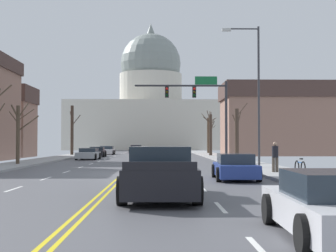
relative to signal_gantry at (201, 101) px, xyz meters
The scene contains 21 objects.
ground 16.85m from the signal_gantry, 109.85° to the right, with size 20.00×180.00×0.20m.
signal_gantry is the anchor object (origin of this frame).
street_lamp_right 11.08m from the signal_gantry, 77.09° to the right, with size 2.39×0.24×8.95m.
capitol_building 68.76m from the signal_gantry, 94.54° to the left, with size 35.42×22.69×28.40m.
sedan_near_00 7.71m from the signal_gantry, 126.67° to the right, with size 2.06×4.52×1.30m.
sedan_near_01 13.23m from the signal_gantry, 107.18° to the right, with size 2.09×4.42×1.20m.
sedan_near_02 19.75m from the signal_gantry, 90.19° to the right, with size 2.08×4.55×1.20m.
pickup_truck_near_03 27.12m from the signal_gantry, 97.62° to the right, with size 2.37×5.62×1.59m.
sedan_near_04 33.28m from the signal_gantry, 90.70° to the right, with size 2.10×4.69×1.21m.
sedan_oncoming_00 13.17m from the signal_gantry, 148.39° to the left, with size 2.11×4.54×1.12m.
sedan_oncoming_01 19.08m from the signal_gantry, 125.40° to the left, with size 2.02×4.56×1.16m.
sedan_oncoming_02 27.56m from the signal_gantry, 113.09° to the left, with size 2.14×4.22×1.16m.
sedan_oncoming_03 34.56m from the signal_gantry, 101.93° to the left, with size 2.04×4.29×1.25m.
flank_building_03 23.63m from the signal_gantry, 61.09° to the left, with size 13.89×8.84×9.14m.
bare_tree_00 5.42m from the signal_gantry, 41.07° to the left, with size 1.49×1.36×5.23m.
bare_tree_02 28.84m from the signal_gantry, 83.06° to the left, with size 2.13×2.30×6.04m.
bare_tree_03 23.93m from the signal_gantry, 126.83° to the left, with size 1.67×2.28×6.07m.
bare_tree_04 16.66m from the signal_gantry, 81.20° to the left, with size 1.44×2.57×5.37m.
bare_tree_05 15.21m from the signal_gantry, 157.39° to the right, with size 1.97×2.50×4.56m.
pedestrian_00 16.60m from the signal_gantry, 80.73° to the right, with size 0.35×0.34×1.60m.
bicycle_parked 19.13m from the signal_gantry, 80.00° to the right, with size 0.12×1.77×0.85m.
Camera 1 is at (1.86, -26.88, 1.75)m, focal length 52.82 mm.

